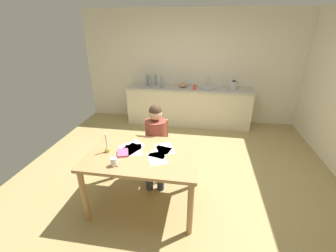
% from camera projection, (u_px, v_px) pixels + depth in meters
% --- Properties ---
extents(ground_plane, '(5.20, 5.20, 0.04)m').
position_uv_depth(ground_plane, '(176.00, 178.00, 3.65)').
color(ground_plane, tan).
extents(wall_back, '(5.20, 0.12, 2.60)m').
position_uv_depth(wall_back, '(191.00, 67.00, 5.46)').
color(wall_back, silver).
rests_on(wall_back, ground).
extents(kitchen_counter, '(2.91, 0.64, 0.90)m').
position_uv_depth(kitchen_counter, '(188.00, 106.00, 5.48)').
color(kitchen_counter, beige).
rests_on(kitchen_counter, ground).
extents(dining_table, '(1.39, 0.97, 0.77)m').
position_uv_depth(dining_table, '(144.00, 160.00, 2.88)').
color(dining_table, tan).
rests_on(dining_table, ground).
extents(chair_at_table, '(0.45, 0.45, 0.88)m').
position_uv_depth(chair_at_table, '(157.00, 145.00, 3.60)').
color(chair_at_table, tan).
rests_on(chair_at_table, ground).
extents(person_seated, '(0.38, 0.62, 1.19)m').
position_uv_depth(person_seated, '(156.00, 139.00, 3.39)').
color(person_seated, brown).
rests_on(person_seated, ground).
extents(coffee_mug, '(0.11, 0.07, 0.10)m').
position_uv_depth(coffee_mug, '(114.00, 162.00, 2.57)').
color(coffee_mug, white).
rests_on(coffee_mug, dining_table).
extents(candlestick, '(0.06, 0.06, 0.25)m').
position_uv_depth(candlestick, '(107.00, 147.00, 2.84)').
color(candlestick, gold).
rests_on(candlestick, dining_table).
extents(book_magazine, '(0.19, 0.22, 0.03)m').
position_uv_depth(book_magazine, '(123.00, 153.00, 2.82)').
color(book_magazine, '#BF5587').
rests_on(book_magazine, dining_table).
extents(paper_letter, '(0.32, 0.36, 0.00)m').
position_uv_depth(paper_letter, '(131.00, 149.00, 2.93)').
color(paper_letter, white).
rests_on(paper_letter, dining_table).
extents(paper_bill, '(0.35, 0.36, 0.00)m').
position_uv_depth(paper_bill, '(131.00, 146.00, 3.01)').
color(paper_bill, white).
rests_on(paper_bill, dining_table).
extents(paper_envelope, '(0.32, 0.36, 0.00)m').
position_uv_depth(paper_envelope, '(165.00, 149.00, 2.94)').
color(paper_envelope, white).
rests_on(paper_envelope, dining_table).
extents(paper_receipt, '(0.30, 0.35, 0.00)m').
position_uv_depth(paper_receipt, '(134.00, 150.00, 2.91)').
color(paper_receipt, white).
rests_on(paper_receipt, dining_table).
extents(paper_notice, '(0.28, 0.34, 0.00)m').
position_uv_depth(paper_notice, '(160.00, 152.00, 2.87)').
color(paper_notice, white).
rests_on(paper_notice, dining_table).
extents(paper_flyer, '(0.32, 0.36, 0.00)m').
position_uv_depth(paper_flyer, '(157.00, 158.00, 2.73)').
color(paper_flyer, white).
rests_on(paper_flyer, dining_table).
extents(sink_unit, '(0.36, 0.36, 0.24)m').
position_uv_depth(sink_unit, '(208.00, 87.00, 5.23)').
color(sink_unit, '#B2B7BC').
rests_on(sink_unit, kitchen_counter).
extents(bottle_oil, '(0.08, 0.08, 0.30)m').
position_uv_depth(bottle_oil, '(147.00, 81.00, 5.39)').
color(bottle_oil, '#8C999E').
rests_on(bottle_oil, kitchen_counter).
extents(bottle_vinegar, '(0.07, 0.07, 0.27)m').
position_uv_depth(bottle_vinegar, '(150.00, 82.00, 5.32)').
color(bottle_vinegar, '#8C999E').
rests_on(bottle_vinegar, kitchen_counter).
extents(bottle_wine_red, '(0.06, 0.06, 0.29)m').
position_uv_depth(bottle_wine_red, '(156.00, 80.00, 5.43)').
color(bottle_wine_red, '#8C999E').
rests_on(bottle_wine_red, kitchen_counter).
extents(bottle_sauce, '(0.08, 0.08, 0.27)m').
position_uv_depth(bottle_sauce, '(162.00, 83.00, 5.25)').
color(bottle_sauce, '#8C999E').
rests_on(bottle_sauce, kitchen_counter).
extents(mixing_bowl, '(0.21, 0.21, 0.10)m').
position_uv_depth(mixing_bowl, '(183.00, 85.00, 5.32)').
color(mixing_bowl, tan).
rests_on(mixing_bowl, kitchen_counter).
extents(stovetop_kettle, '(0.18, 0.18, 0.22)m').
position_uv_depth(stovetop_kettle, '(234.00, 85.00, 5.11)').
color(stovetop_kettle, '#B7BABF').
rests_on(stovetop_kettle, kitchen_counter).
extents(wine_glass_near_sink, '(0.07, 0.07, 0.15)m').
position_uv_depth(wine_glass_near_sink, '(192.00, 82.00, 5.38)').
color(wine_glass_near_sink, silver).
rests_on(wine_glass_near_sink, kitchen_counter).
extents(wine_glass_by_kettle, '(0.07, 0.07, 0.15)m').
position_uv_depth(wine_glass_by_kettle, '(188.00, 81.00, 5.39)').
color(wine_glass_by_kettle, silver).
rests_on(wine_glass_by_kettle, kitchen_counter).
extents(teacup_on_counter, '(0.11, 0.07, 0.11)m').
position_uv_depth(teacup_on_counter, '(194.00, 87.00, 5.12)').
color(teacup_on_counter, '#D84C3F').
rests_on(teacup_on_counter, kitchen_counter).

